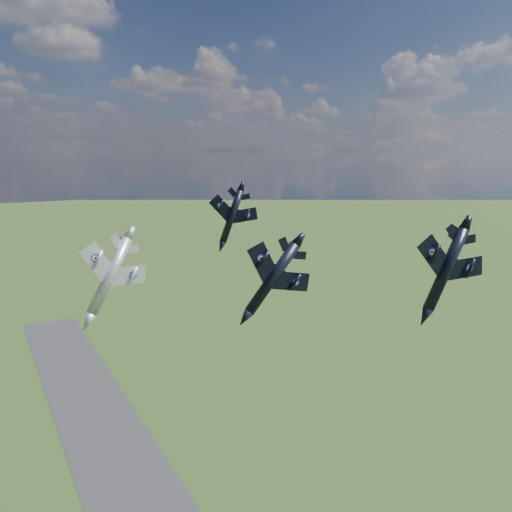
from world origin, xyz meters
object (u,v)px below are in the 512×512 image
jet_left_silver (110,276)px  jet_right_navy (446,269)px  jet_lead_navy (273,278)px  jet_high_navy (232,216)px

jet_left_silver → jet_right_navy: bearing=-53.7°
jet_right_navy → jet_left_silver: jet_right_navy is taller
jet_lead_navy → jet_right_navy: bearing=-26.1°
jet_lead_navy → jet_left_silver: (-16.98, 16.49, -1.18)m
jet_lead_navy → jet_high_navy: bearing=87.9°
jet_lead_navy → jet_right_navy: jet_right_navy is taller
jet_lead_navy → jet_high_navy: jet_high_navy is taller
jet_high_navy → jet_left_silver: (-25.12, -11.07, -5.62)m
jet_lead_navy → jet_left_silver: bearing=150.2°
jet_right_navy → jet_high_navy: bearing=116.4°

